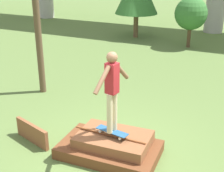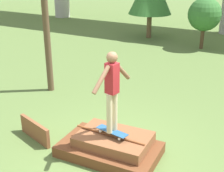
# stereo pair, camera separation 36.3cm
# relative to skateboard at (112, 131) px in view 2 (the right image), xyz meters

# --- Properties ---
(ground_plane) EXTENTS (80.00, 80.00, 0.00)m
(ground_plane) POSITION_rel_skateboard_xyz_m (-0.06, -0.01, -0.58)
(ground_plane) COLOR #567038
(scrap_pile) EXTENTS (2.19, 1.38, 0.51)m
(scrap_pile) POSITION_rel_skateboard_xyz_m (-0.04, 0.02, -0.38)
(scrap_pile) COLOR brown
(scrap_pile) RESTS_ON ground_plane
(scrap_plank_loose) EXTENTS (1.10, 0.41, 0.46)m
(scrap_plank_loose) POSITION_rel_skateboard_xyz_m (-1.89, -0.31, -0.35)
(scrap_plank_loose) COLOR brown
(scrap_plank_loose) RESTS_ON ground_plane
(skateboard) EXTENTS (0.75, 0.31, 0.09)m
(skateboard) POSITION_rel_skateboard_xyz_m (0.00, 0.00, 0.00)
(skateboard) COLOR #23517F
(skateboard) RESTS_ON scrap_pile
(skater) EXTENTS (0.28, 1.15, 1.72)m
(skater) POSITION_rel_skateboard_xyz_m (-0.00, -0.00, 1.02)
(skater) COLOR #C6B78E
(skater) RESTS_ON skateboard
(tree_behind_left) EXTENTS (1.54, 1.54, 2.40)m
(tree_behind_left) POSITION_rel_skateboard_xyz_m (-0.59, 9.90, 1.04)
(tree_behind_left) COLOR #4C3823
(tree_behind_left) RESTS_ON ground_plane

